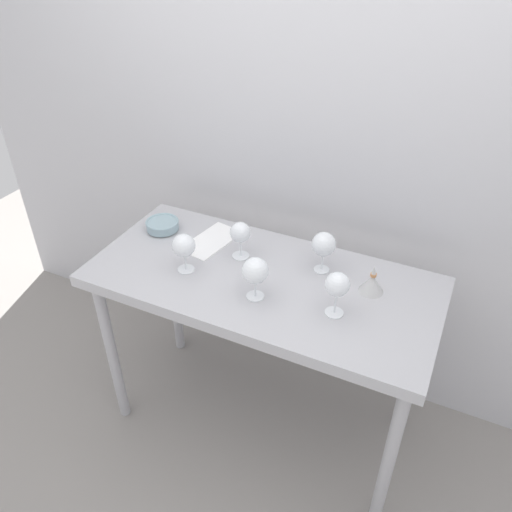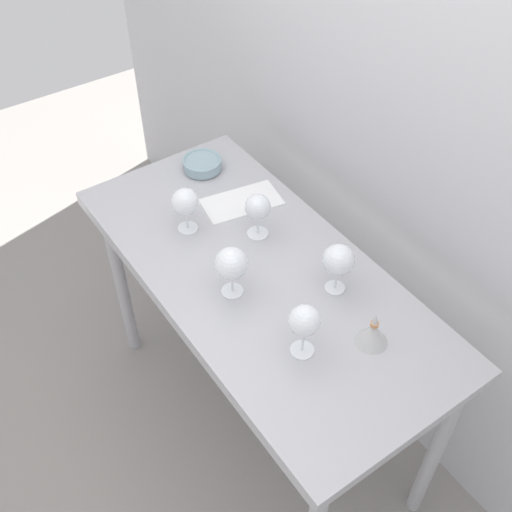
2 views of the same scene
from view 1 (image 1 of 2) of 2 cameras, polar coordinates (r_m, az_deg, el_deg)
The scene contains 11 objects.
ground_plane at distance 2.68m, azimuth 0.59°, elevation -17.75°, with size 6.00×6.00×0.00m, color gray.
back_wall at distance 2.23m, azimuth 6.24°, elevation 12.98°, with size 3.80×0.04×2.60m, color silver.
steel_counter at distance 2.09m, azimuth 0.65°, elevation -4.66°, with size 1.40×0.65×0.90m.
wine_glass_near_left at distance 2.02m, azimuth -8.10°, elevation 1.09°, with size 0.09×0.09×0.17m.
wine_glass_near_center at distance 1.86m, azimuth -0.09°, elevation -1.73°, with size 0.10×0.10×0.17m.
wine_glass_near_right at distance 1.80m, azimuth 9.10°, elevation -3.29°, with size 0.09×0.09×0.18m.
wine_glass_far_left at distance 2.08m, azimuth -1.78°, elevation 2.54°, with size 0.09×0.09×0.16m.
wine_glass_far_right at distance 2.01m, azimuth 7.60°, elevation 1.23°, with size 0.10×0.10×0.17m.
tasting_sheet_upper at distance 2.25m, azimuth -5.02°, elevation 1.74°, with size 0.15×0.28×0.00m, color white.
tasting_bowl at distance 2.34m, azimuth -10.44°, elevation 3.47°, with size 0.15×0.15×0.05m.
decanter_funnel at distance 1.99m, azimuth 12.87°, elevation -3.01°, with size 0.10×0.10×0.12m.
Camera 1 is at (0.67, -1.47, 2.14)m, focal length 35.67 mm.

